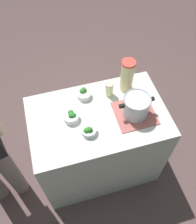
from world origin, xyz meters
The scene contains 9 objects.
ground_plane centered at (0.00, 0.00, 0.00)m, with size 8.00×8.00×0.00m, color brown.
counter_slab centered at (0.00, 0.00, 0.47)m, with size 1.10×0.69×0.94m, color beige.
dish_cloth centered at (-0.28, 0.06, 0.95)m, with size 0.31×0.30×0.01m, color #AC5955.
cooking_pot centered at (-0.28, 0.06, 1.04)m, with size 0.28×0.21×0.18m.
lemonade_pitcher centered at (-0.30, -0.21, 1.09)m, with size 0.11×0.11×0.30m.
mason_jar centered at (-0.15, -0.18, 1.01)m, with size 0.07×0.07×0.13m.
broccoli_bowl_front centered at (0.11, 0.13, 0.97)m, with size 0.12×0.12×0.08m.
broccoli_bowl_center centered at (0.20, -0.03, 0.98)m, with size 0.12×0.12×0.08m.
broccoli_bowl_back centered at (0.06, -0.22, 0.97)m, with size 0.12×0.12×0.08m.
Camera 1 is at (0.30, 1.06, 2.56)m, focal length 39.93 mm.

